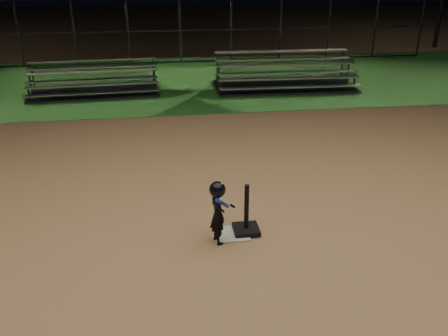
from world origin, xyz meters
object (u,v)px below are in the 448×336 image
(bleacher_right, at_px, (284,81))
(home_plate, at_px, (233,234))
(child_batter, at_px, (218,211))
(bleacher_left, at_px, (95,87))
(batting_tee, at_px, (246,223))

(bleacher_right, bearing_deg, home_plate, -107.91)
(home_plate, bearing_deg, child_batter, -147.17)
(child_batter, bearing_deg, bleacher_right, -36.63)
(home_plate, bearing_deg, bleacher_left, 108.56)
(home_plate, distance_m, child_batter, 0.59)
(batting_tee, xyz_separation_m, bleacher_left, (-3.10, 8.61, 0.03))
(home_plate, xyz_separation_m, batting_tee, (0.20, 0.04, 0.15))
(batting_tee, xyz_separation_m, child_batter, (-0.45, -0.20, 0.35))
(batting_tee, relative_size, child_batter, 0.79)
(bleacher_left, height_order, bleacher_right, bleacher_right)
(batting_tee, xyz_separation_m, bleacher_right, (2.83, 8.49, 0.06))
(home_plate, distance_m, bleacher_left, 9.13)
(bleacher_left, bearing_deg, child_batter, -76.39)
(batting_tee, distance_m, bleacher_right, 8.95)
(batting_tee, distance_m, child_batter, 0.61)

